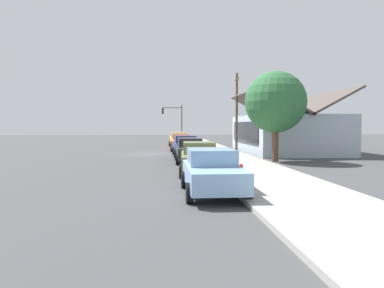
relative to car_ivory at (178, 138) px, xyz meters
The scene contains 14 objects.
ground_plane 15.36m from the car_ivory, 10.66° to the right, with size 120.00×120.00×0.00m, color #424244.
sidewalk_curb 15.34m from the car_ivory, 10.39° to the left, with size 60.00×4.20×0.16m, color #A3A099.
car_ivory is the anchor object (origin of this frame).
car_mustard 5.43m from the car_ivory, ahead, with size 4.48×2.23×1.59m.
car_coral 11.07m from the car_ivory, ahead, with size 4.70×2.14×1.59m.
car_navy 17.08m from the car_ivory, ahead, with size 4.91×2.08×1.59m.
car_charcoal 22.32m from the car_ivory, ahead, with size 4.87×2.00×1.59m.
car_olive 28.14m from the car_ivory, ahead, with size 4.76×2.17×1.59m.
car_skyblue 33.64m from the car_ivory, ahead, with size 4.61×2.08×1.59m.
storefront_building 16.90m from the car_ivory, 32.84° to the left, with size 12.48×7.75×5.40m.
shade_tree 23.28m from the car_ivory, 14.19° to the left, with size 4.09×4.09×6.04m.
traffic_light_main 5.22m from the car_ivory, behind, with size 0.37×2.79×5.20m.
utility_pole_wooden 12.34m from the car_ivory, 26.69° to the left, with size 1.80×0.24×7.50m.
fire_hydrant_red 31.66m from the car_ivory, ahead, with size 0.22×0.22×0.71m.
Camera 1 is at (31.72, 0.98, 2.47)m, focal length 34.94 mm.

